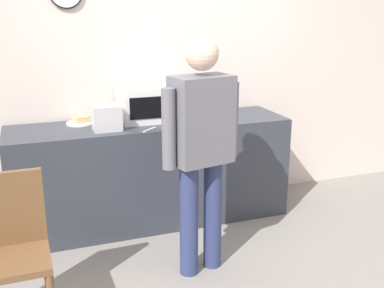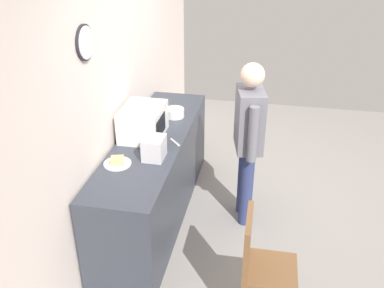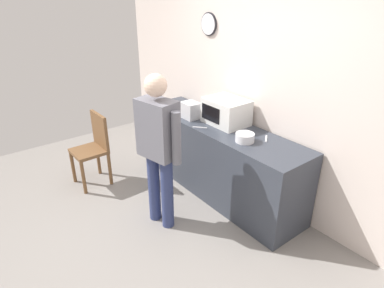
{
  "view_description": "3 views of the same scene",
  "coord_description": "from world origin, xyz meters",
  "views": [
    {
      "loc": [
        -1.23,
        -2.51,
        1.84
      ],
      "look_at": [
        -0.08,
        0.69,
        0.84
      ],
      "focal_mm": 43.56,
      "sensor_mm": 36.0,
      "label": 1
    },
    {
      "loc": [
        -3.84,
        0.12,
        2.8
      ],
      "look_at": [
        -0.18,
        0.85,
        0.82
      ],
      "focal_mm": 40.29,
      "sensor_mm": 36.0,
      "label": 2
    },
    {
      "loc": [
        2.42,
        -1.25,
        2.37
      ],
      "look_at": [
        -0.21,
        0.78,
        0.8
      ],
      "focal_mm": 31.02,
      "sensor_mm": 36.0,
      "label": 3
    }
  ],
  "objects": [
    {
      "name": "salad_bowl",
      "position": [
        0.25,
        1.12,
        0.94
      ],
      "size": [
        0.2,
        0.2,
        0.09
      ],
      "primitive_type": "cylinder",
      "color": "white",
      "rests_on": "kitchen_counter"
    },
    {
      "name": "ground_plane",
      "position": [
        0.0,
        0.0,
        0.0
      ],
      "size": [
        6.0,
        6.0,
        0.0
      ],
      "primitive_type": "plane",
      "color": "gray"
    },
    {
      "name": "kitchen_counter",
      "position": [
        -0.26,
        1.22,
        0.45
      ],
      "size": [
        2.38,
        0.62,
        0.9
      ],
      "primitive_type": "cube",
      "color": "#333842",
      "rests_on": "ground_plane"
    },
    {
      "name": "back_wall",
      "position": [
        -0.0,
        1.6,
        1.3
      ],
      "size": [
        5.4,
        0.13,
        2.6
      ],
      "color": "silver",
      "rests_on": "ground_plane"
    },
    {
      "name": "spoon_utensil",
      "position": [
        -0.33,
        0.99,
        0.9
      ],
      "size": [
        0.14,
        0.13,
        0.01
      ],
      "primitive_type": "cube",
      "rotation": [
        0.0,
        0.0,
        0.72
      ],
      "color": "silver",
      "rests_on": "kitchen_counter"
    },
    {
      "name": "person_standing",
      "position": [
        -0.15,
        0.31,
        0.97
      ],
      "size": [
        0.58,
        0.32,
        1.66
      ],
      "color": "navy",
      "rests_on": "ground_plane"
    },
    {
      "name": "toaster",
      "position": [
        -0.65,
        1.1,
        1.0
      ],
      "size": [
        0.22,
        0.18,
        0.2
      ],
      "primitive_type": "cube",
      "color": "silver",
      "rests_on": "kitchen_counter"
    },
    {
      "name": "microwave",
      "position": [
        -0.25,
        1.32,
        1.05
      ],
      "size": [
        0.5,
        0.39,
        0.3
      ],
      "color": "silver",
      "rests_on": "kitchen_counter"
    },
    {
      "name": "fork_utensil",
      "position": [
        0.35,
        1.35,
        0.9
      ],
      "size": [
        0.12,
        0.14,
        0.01
      ],
      "primitive_type": "cube",
      "rotation": [
        0.0,
        0.0,
        2.25
      ],
      "color": "silver",
      "rests_on": "kitchen_counter"
    },
    {
      "name": "wooden_chair",
      "position": [
        -1.39,
        0.09,
        0.52
      ],
      "size": [
        0.41,
        0.41,
        0.94
      ],
      "color": "brown",
      "rests_on": "ground_plane"
    },
    {
      "name": "sandwich_plate",
      "position": [
        -0.82,
        1.38,
        0.92
      ],
      "size": [
        0.24,
        0.24,
        0.07
      ],
      "color": "white",
      "rests_on": "kitchen_counter"
    }
  ]
}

